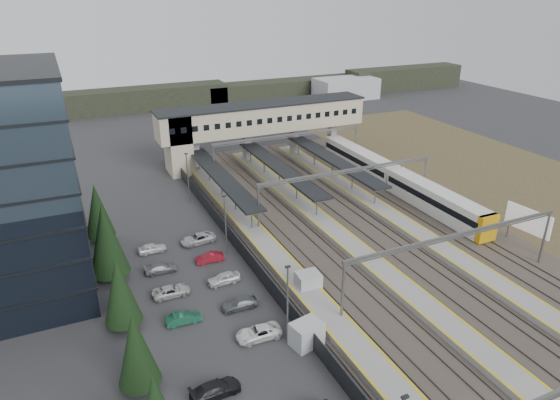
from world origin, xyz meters
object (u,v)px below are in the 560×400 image
train (395,179)px  footbridge (250,122)px  billboard (528,222)px  relay_cabin_near (307,334)px  relay_cabin_far (308,283)px

train → footbridge: bearing=124.9°
footbridge → billboard: footbridge is taller
relay_cabin_near → billboard: 34.96m
relay_cabin_near → billboard: bearing=9.0°
relay_cabin_near → billboard: size_ratio=0.52×
train → billboard: 23.09m
relay_cabin_far → footbridge: 45.43m
relay_cabin_near → footbridge: size_ratio=0.08×
relay_cabin_near → footbridge: bearing=74.4°
billboard → footbridge: bearing=113.5°
relay_cabin_near → billboard: billboard is taller
train → billboard: billboard is taller
relay_cabin_far → footbridge: size_ratio=0.07×
relay_cabin_near → relay_cabin_far: relay_cabin_near is taller
billboard → relay_cabin_near: bearing=-171.0°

